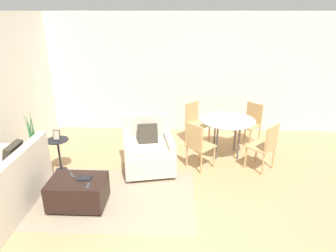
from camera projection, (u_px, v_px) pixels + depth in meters
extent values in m
plane|color=tan|center=(181.00, 241.00, 3.84)|extent=(20.00, 20.00, 0.00)
cube|color=white|center=(182.00, 74.00, 6.97)|extent=(12.00, 0.06, 2.75)
cube|color=gray|center=(114.00, 197.00, 4.75)|extent=(2.55, 1.72, 0.00)
cube|color=brown|center=(105.00, 220.00, 4.21)|extent=(2.50, 0.06, 0.00)
cube|color=brown|center=(110.00, 208.00, 4.48)|extent=(2.50, 0.06, 0.00)
cube|color=brown|center=(114.00, 196.00, 4.75)|extent=(2.50, 0.06, 0.00)
cube|color=brown|center=(118.00, 186.00, 5.01)|extent=(2.50, 0.06, 0.00)
cube|color=brown|center=(121.00, 178.00, 5.28)|extent=(2.50, 0.06, 0.00)
cube|color=beige|center=(16.00, 172.00, 4.16)|extent=(0.14, 1.81, 0.49)
cube|color=beige|center=(23.00, 152.00, 5.00)|extent=(0.77, 0.12, 0.26)
cube|color=#383328|center=(13.00, 156.00, 4.53)|extent=(0.19, 0.40, 0.41)
cube|color=beige|center=(149.00, 159.00, 5.41)|extent=(1.02, 0.97, 0.39)
cube|color=beige|center=(149.00, 147.00, 5.29)|extent=(0.76, 0.80, 0.10)
cube|color=beige|center=(146.00, 128.00, 5.56)|extent=(0.88, 0.29, 0.55)
cube|color=beige|center=(127.00, 145.00, 5.25)|extent=(0.27, 0.75, 0.20)
cube|color=beige|center=(169.00, 142.00, 5.36)|extent=(0.27, 0.75, 0.20)
cylinder|color=brown|center=(131.00, 181.00, 5.14)|extent=(0.05, 0.05, 0.06)
cylinder|color=brown|center=(171.00, 177.00, 5.25)|extent=(0.05, 0.05, 0.06)
cylinder|color=brown|center=(129.00, 163.00, 5.74)|extent=(0.05, 0.05, 0.06)
cylinder|color=brown|center=(166.00, 160.00, 5.84)|extent=(0.05, 0.05, 0.06)
cube|color=#383328|center=(148.00, 134.00, 5.34)|extent=(0.38, 0.27, 0.36)
cube|color=black|center=(78.00, 191.00, 4.47)|extent=(0.82, 0.58, 0.40)
cylinder|color=black|center=(50.00, 213.00, 4.33)|extent=(0.04, 0.04, 0.04)
cylinder|color=black|center=(99.00, 214.00, 4.31)|extent=(0.04, 0.04, 0.04)
cylinder|color=black|center=(62.00, 194.00, 4.78)|extent=(0.04, 0.04, 0.04)
cylinder|color=black|center=(107.00, 195.00, 4.75)|extent=(0.04, 0.04, 0.04)
cube|color=black|center=(84.00, 178.00, 4.42)|extent=(0.20, 0.14, 0.02)
cube|color=#333338|center=(88.00, 186.00, 4.24)|extent=(0.06, 0.16, 0.01)
cube|color=#333338|center=(72.00, 175.00, 4.51)|extent=(0.13, 0.15, 0.01)
cylinder|color=maroon|center=(36.00, 162.00, 5.51)|extent=(0.32, 0.32, 0.30)
cylinder|color=black|center=(35.00, 155.00, 5.46)|extent=(0.30, 0.30, 0.02)
cone|color=#387A42|center=(34.00, 132.00, 5.28)|extent=(0.05, 0.08, 0.91)
cone|color=#387A42|center=(33.00, 134.00, 5.32)|extent=(0.10, 0.13, 0.83)
cone|color=#387A42|center=(33.00, 136.00, 5.36)|extent=(0.12, 0.07, 0.70)
cone|color=#387A42|center=(31.00, 133.00, 5.36)|extent=(0.13, 0.10, 0.82)
cone|color=#387A42|center=(30.00, 139.00, 5.36)|extent=(0.07, 0.12, 0.63)
cone|color=#387A42|center=(30.00, 135.00, 5.31)|extent=(0.07, 0.10, 0.78)
cone|color=#387A42|center=(30.00, 138.00, 5.32)|extent=(0.13, 0.12, 0.67)
cone|color=#387A42|center=(30.00, 134.00, 5.22)|extent=(0.13, 0.06, 0.91)
cone|color=#387A42|center=(32.00, 135.00, 5.30)|extent=(0.11, 0.13, 0.81)
cylinder|color=black|center=(57.00, 140.00, 5.31)|extent=(0.39, 0.39, 0.02)
cylinder|color=black|center=(59.00, 155.00, 5.42)|extent=(0.04, 0.04, 0.58)
cylinder|color=black|center=(62.00, 170.00, 5.52)|extent=(0.21, 0.21, 0.02)
cube|color=black|center=(56.00, 135.00, 5.27)|extent=(0.13, 0.05, 0.18)
cube|color=#B2A893|center=(56.00, 135.00, 5.26)|extent=(0.10, 0.04, 0.16)
cube|color=black|center=(57.00, 137.00, 5.31)|extent=(0.02, 0.04, 0.09)
cylinder|color=#99A8AD|center=(228.00, 120.00, 5.87)|extent=(1.08, 1.08, 0.01)
cylinder|color=#59595B|center=(217.00, 142.00, 5.82)|extent=(0.04, 0.04, 0.75)
cylinder|color=#59595B|center=(239.00, 142.00, 5.80)|extent=(0.04, 0.04, 0.75)
cylinder|color=#59595B|center=(215.00, 133.00, 6.21)|extent=(0.04, 0.04, 0.75)
cylinder|color=#59595B|center=(235.00, 134.00, 6.19)|extent=(0.04, 0.04, 0.75)
cube|color=tan|center=(201.00, 146.00, 5.50)|extent=(0.59, 0.59, 0.03)
cube|color=tan|center=(194.00, 137.00, 5.29)|extent=(0.29, 0.29, 0.45)
cylinder|color=tan|center=(214.00, 157.00, 5.57)|extent=(0.03, 0.03, 0.42)
cylinder|color=tan|center=(200.00, 151.00, 5.82)|extent=(0.03, 0.03, 0.42)
cylinder|color=tan|center=(201.00, 163.00, 5.34)|extent=(0.03, 0.03, 0.42)
cylinder|color=tan|center=(187.00, 156.00, 5.59)|extent=(0.03, 0.03, 0.42)
cube|color=tan|center=(261.00, 147.00, 5.46)|extent=(0.59, 0.59, 0.03)
cube|color=tan|center=(272.00, 138.00, 5.24)|extent=(0.29, 0.29, 0.45)
cylinder|color=tan|center=(256.00, 152.00, 5.77)|extent=(0.03, 0.03, 0.42)
cylinder|color=tan|center=(246.00, 158.00, 5.55)|extent=(0.03, 0.03, 0.42)
cylinder|color=tan|center=(273.00, 158.00, 5.53)|extent=(0.03, 0.03, 0.42)
cylinder|color=tan|center=(263.00, 165.00, 5.30)|extent=(0.03, 0.03, 0.42)
cube|color=tan|center=(198.00, 125.00, 6.51)|extent=(0.59, 0.59, 0.03)
cube|color=tan|center=(192.00, 112.00, 6.56)|extent=(0.29, 0.29, 0.45)
cylinder|color=tan|center=(198.00, 139.00, 6.36)|extent=(0.03, 0.03, 0.42)
cylinder|color=tan|center=(209.00, 134.00, 6.59)|extent=(0.03, 0.03, 0.42)
cylinder|color=tan|center=(186.00, 134.00, 6.61)|extent=(0.03, 0.03, 0.42)
cylinder|color=tan|center=(197.00, 130.00, 6.83)|extent=(0.03, 0.03, 0.42)
cube|color=tan|center=(248.00, 125.00, 6.47)|extent=(0.59, 0.59, 0.03)
cube|color=tan|center=(254.00, 113.00, 6.50)|extent=(0.29, 0.29, 0.45)
cylinder|color=tan|center=(236.00, 135.00, 6.56)|extent=(0.03, 0.03, 0.42)
cylinder|color=tan|center=(250.00, 140.00, 6.32)|extent=(0.03, 0.03, 0.42)
cylinder|color=tan|center=(245.00, 131.00, 6.79)|extent=(0.03, 0.03, 0.42)
cylinder|color=tan|center=(259.00, 135.00, 6.54)|extent=(0.03, 0.03, 0.42)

